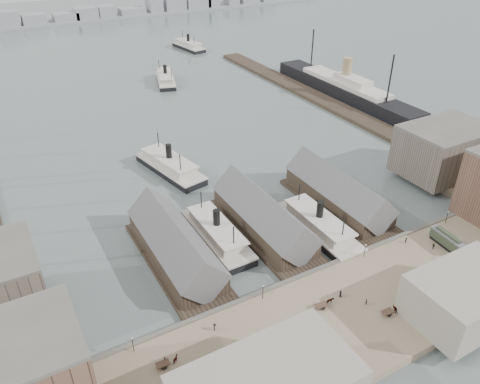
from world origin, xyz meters
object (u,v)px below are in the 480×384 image
ocean_steamer (345,88)px  horse_cart_left (172,361)px  ferry_docked_west (217,233)px  horse_cart_right (394,308)px  tram (447,241)px  horse_cart_center (327,303)px

ocean_steamer → horse_cart_left: bearing=-141.5°
ferry_docked_west → horse_cart_right: (20.77, -43.95, 0.42)m
horse_cart_right → horse_cart_left: bearing=79.3°
tram → horse_cart_left: tram is taller
tram → horse_cart_right: (-28.65, -10.20, -0.95)m
horse_cart_center → ocean_steamer: bearing=-37.7°
ferry_docked_west → horse_cart_left: ferry_docked_west is taller
ferry_docked_west → tram: ferry_docked_west is taller
horse_cart_right → tram: bearing=-68.0°
ferry_docked_west → horse_cart_left: size_ratio=6.32×
horse_cart_left → horse_cart_center: (35.74, -2.41, -0.01)m
ferry_docked_west → tram: size_ratio=2.88×
horse_cart_left → tram: bearing=-89.8°
ocean_steamer → horse_cart_right: 143.18m
horse_cart_left → ferry_docked_west: bearing=-38.0°
tram → horse_cart_center: tram is taller
ocean_steamer → horse_cart_center: 143.74m
horse_cart_left → horse_cart_right: 48.58m
tram → horse_cart_center: size_ratio=2.09×
ocean_steamer → horse_cart_left: 168.15m
ocean_steamer → horse_cart_center: (-95.80, -107.15, -1.17)m
tram → horse_cart_right: 30.42m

